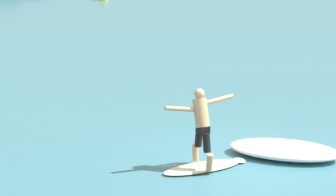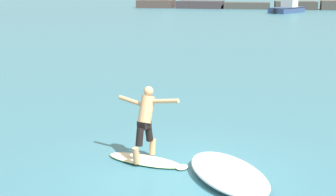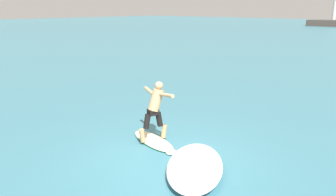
% 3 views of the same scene
% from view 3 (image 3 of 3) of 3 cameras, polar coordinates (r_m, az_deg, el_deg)
% --- Properties ---
extents(ground_plane, '(200.00, 200.00, 0.00)m').
position_cam_3_polar(ground_plane, '(7.86, -0.07, -10.39)').
color(ground_plane, teal).
extents(surfboard, '(1.92, 0.98, 0.20)m').
position_cam_3_polar(surfboard, '(8.70, -2.46, -7.50)').
color(surfboard, beige).
rests_on(surfboard, ground).
extents(surfer, '(1.44, 0.83, 1.55)m').
position_cam_3_polar(surfer, '(8.44, -2.21, -1.49)').
color(surfer, tan).
rests_on(surfer, surfboard).
extents(wave_foam_at_tail, '(2.28, 2.60, 0.30)m').
position_cam_3_polar(wave_foam_at_tail, '(7.17, 4.72, -11.76)').
color(wave_foam_at_tail, white).
rests_on(wave_foam_at_tail, ground).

